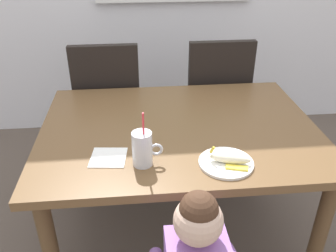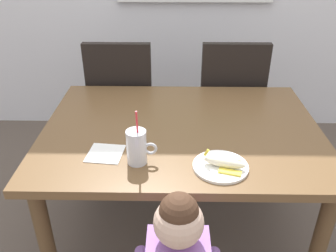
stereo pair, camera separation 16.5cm
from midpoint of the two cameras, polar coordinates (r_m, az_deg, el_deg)
name	(u,v)px [view 2 (the right image)]	position (r m, az deg, el deg)	size (l,w,h in m)	color
ground_plane	(179,230)	(2.21, 4.07, -16.38)	(24.00, 24.00, 0.00)	brown
dining_table	(181,142)	(1.81, 4.76, -2.59)	(1.37, 1.01, 0.71)	brown
dining_chair_left	(123,98)	(2.47, -5.40, 4.44)	(0.44, 0.44, 0.96)	black
dining_chair_right	(229,98)	(2.50, 11.65, 4.34)	(0.44, 0.44, 0.96)	black
milk_cup	(137,149)	(1.47, -1.80, -3.75)	(0.13, 0.08, 0.25)	silver
snack_plate	(220,166)	(1.50, 11.56, -6.47)	(0.23, 0.23, 0.01)	white
peeled_banana	(225,163)	(1.48, 12.27, -5.88)	(0.18, 0.13, 0.07)	#F4EAC6
paper_napkin	(105,153)	(1.57, -7.06, -4.48)	(0.15, 0.15, 0.00)	white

